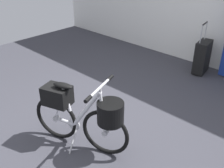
{
  "coord_description": "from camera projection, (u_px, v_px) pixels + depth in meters",
  "views": [
    {
      "loc": [
        1.8,
        -1.67,
        1.95
      ],
      "look_at": [
        0.0,
        0.22,
        0.55
      ],
      "focal_mm": 43.06,
      "sensor_mm": 36.0,
      "label": 1
    }
  ],
  "objects": [
    {
      "name": "ground_plane",
      "position": [
        99.0,
        133.0,
        3.08
      ],
      "size": [
        7.18,
        7.18,
        0.0
      ],
      "primitive_type": "plane",
      "color": "#38383F"
    },
    {
      "name": "rolling_suitcase",
      "position": [
        202.0,
        57.0,
        4.35
      ],
      "size": [
        0.24,
        0.38,
        0.83
      ],
      "color": "black",
      "rests_on": "ground_plane"
    },
    {
      "name": "folding_bike_foreground",
      "position": [
        83.0,
        113.0,
        2.69
      ],
      "size": [
        1.06,
        0.55,
        0.78
      ],
      "color": "black",
      "rests_on": "ground_plane"
    }
  ]
}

